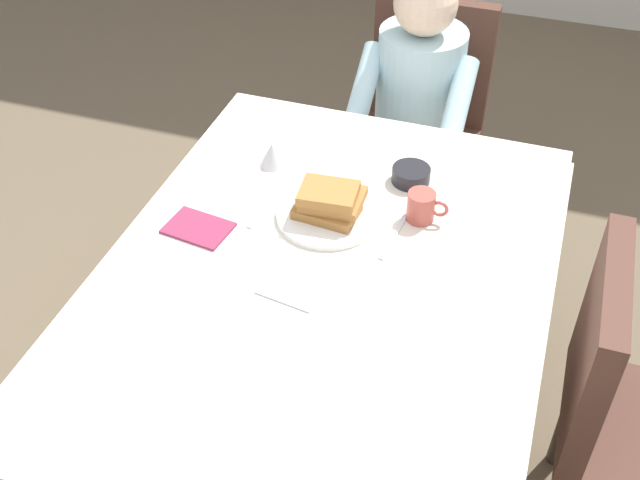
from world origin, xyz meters
name	(u,v)px	position (x,y,z in m)	size (l,w,h in m)	color
ground_plane	(322,446)	(0.00, 0.00, 0.00)	(14.00, 14.00, 0.00)	brown
dining_table_main	(322,298)	(0.00, 0.00, 0.65)	(1.12, 1.52, 0.74)	silver
chair_diner	(423,112)	(0.01, 1.17, 0.53)	(0.44, 0.45, 0.93)	#4C2D23
diner_person	(416,100)	(0.01, 1.01, 0.67)	(0.40, 0.43, 1.12)	silver
chair_right_side	(621,405)	(0.77, 0.00, 0.53)	(0.45, 0.44, 0.93)	#4C2D23
plate_breakfast	(328,215)	(-0.06, 0.21, 0.75)	(0.28, 0.28, 0.02)	white
breakfast_stack	(330,201)	(-0.05, 0.22, 0.80)	(0.18, 0.15, 0.08)	#A36B33
cup_coffee	(422,206)	(0.18, 0.29, 0.78)	(0.11, 0.08, 0.08)	#B24C42
bowl_butter	(411,175)	(0.12, 0.45, 0.76)	(0.11, 0.11, 0.04)	black
syrup_pitcher	(272,154)	(-0.29, 0.40, 0.78)	(0.08, 0.08, 0.07)	silver
fork_left_of_plate	(260,208)	(-0.25, 0.19, 0.74)	(0.18, 0.01, 0.01)	silver
knife_right_of_plate	(394,236)	(0.13, 0.19, 0.74)	(0.20, 0.01, 0.01)	silver
spoon_near_edge	(283,301)	(-0.06, -0.12, 0.74)	(0.15, 0.01, 0.01)	silver
napkin_folded	(198,228)	(-0.37, 0.06, 0.74)	(0.17, 0.12, 0.01)	#8C2D4C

